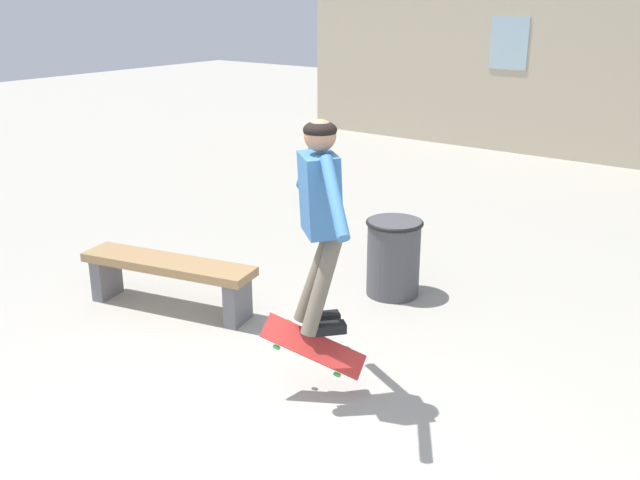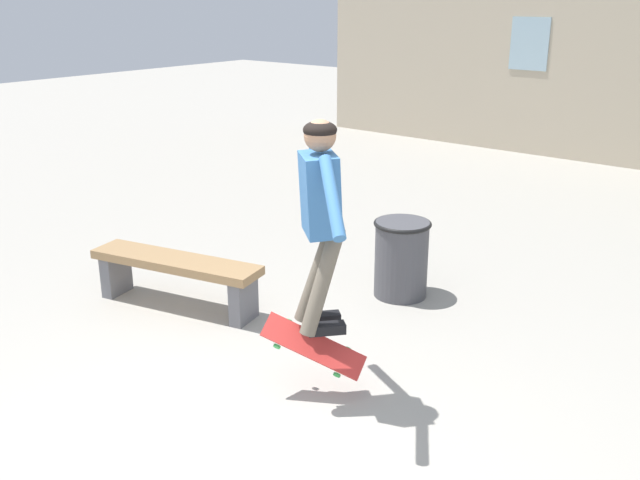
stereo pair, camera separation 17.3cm
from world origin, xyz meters
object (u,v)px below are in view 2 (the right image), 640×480
(skater, at_px, (320,207))
(skateboard_flipping, at_px, (314,346))
(park_bench, at_px, (176,271))
(trash_bin, at_px, (401,257))

(skater, bearing_deg, skateboard_flipping, 131.47)
(park_bench, bearing_deg, skateboard_flipping, -24.67)
(trash_bin, bearing_deg, skater, -73.44)
(trash_bin, relative_size, skater, 0.51)
(park_bench, distance_m, skateboard_flipping, 2.02)
(trash_bin, distance_m, skater, 2.28)
(skater, distance_m, skateboard_flipping, 1.05)
(trash_bin, height_order, skater, skater)
(trash_bin, xyz_separation_m, skater, (0.58, -1.94, 1.05))
(park_bench, height_order, skateboard_flipping, skateboard_flipping)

